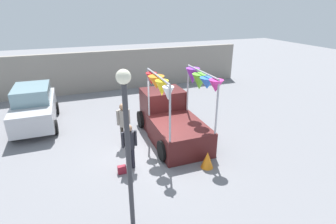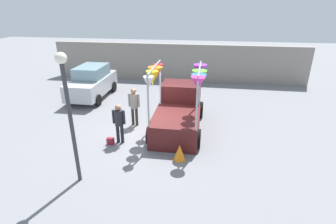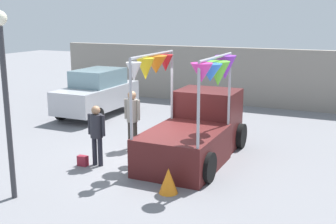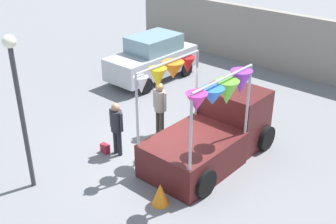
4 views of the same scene
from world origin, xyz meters
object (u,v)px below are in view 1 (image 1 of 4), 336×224
(parked_car, at_px, (34,107))
(handbag, at_px, (122,170))
(street_lamp, at_px, (127,133))
(person_customer, at_px, (129,143))
(folded_kite_bundle_tangerine, at_px, (207,160))
(vendor_truck, at_px, (171,116))
(person_vendor, at_px, (124,120))

(parked_car, xyz_separation_m, handbag, (3.00, -5.24, -0.80))
(street_lamp, bearing_deg, person_customer, 78.26)
(person_customer, distance_m, street_lamp, 3.08)
(handbag, distance_m, street_lamp, 3.44)
(handbag, bearing_deg, street_lamp, -94.35)
(street_lamp, distance_m, folded_kite_bundle_tangerine, 4.19)
(parked_car, distance_m, folded_kite_bundle_tangerine, 8.37)
(parked_car, height_order, person_customer, parked_car)
(person_customer, bearing_deg, street_lamp, -101.74)
(vendor_truck, bearing_deg, person_customer, -140.65)
(person_customer, height_order, folded_kite_bundle_tangerine, person_customer)
(vendor_truck, height_order, person_vendor, vendor_truck)
(person_vendor, xyz_separation_m, folded_kite_bundle_tangerine, (2.37, -2.58, -0.80))
(handbag, xyz_separation_m, folded_kite_bundle_tangerine, (2.87, -0.69, 0.16))
(person_vendor, distance_m, handbag, 2.18)
(person_vendor, distance_m, folded_kite_bundle_tangerine, 3.59)
(vendor_truck, bearing_deg, street_lamp, -122.08)
(parked_car, bearing_deg, person_customer, -56.38)
(vendor_truck, distance_m, person_customer, 2.83)
(vendor_truck, relative_size, person_customer, 2.48)
(parked_car, bearing_deg, vendor_truck, -30.36)
(person_customer, bearing_deg, person_vendor, 84.95)
(parked_car, relative_size, person_customer, 2.41)
(person_vendor, height_order, folded_kite_bundle_tangerine, person_vendor)
(person_vendor, bearing_deg, street_lamp, -99.10)
(handbag, relative_size, folded_kite_bundle_tangerine, 0.47)
(person_customer, distance_m, handbag, 0.95)
(vendor_truck, relative_size, handbag, 14.71)
(vendor_truck, distance_m, parked_car, 6.42)
(vendor_truck, xyz_separation_m, parked_car, (-5.54, 3.25, 0.01))
(person_customer, relative_size, person_vendor, 0.92)
(parked_car, bearing_deg, person_vendor, -43.75)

